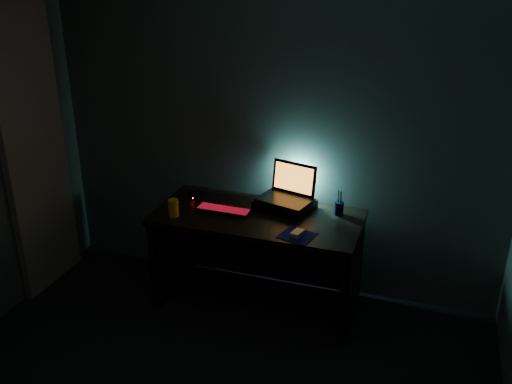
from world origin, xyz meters
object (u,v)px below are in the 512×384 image
pen_cup (339,208)px  router (198,196)px  mouse (297,233)px  juice_glass (173,208)px  laptop (289,191)px  keyboard (224,210)px

pen_cup → router: bearing=-176.9°
mouse → juice_glass: bearing=-167.4°
mouse → juice_glass: juice_glass is taller
router → pen_cup: bearing=25.4°
pen_cup → router: size_ratio=0.59×
juice_glass → router: 0.35m
laptop → mouse: 0.50m
mouse → laptop: bearing=126.4°
keyboard → router: size_ratio=2.48×
keyboard → mouse: 0.64m
mouse → router: bearing=171.6°
keyboard → router: bearing=151.4°
pen_cup → juice_glass: size_ratio=0.76×
keyboard → mouse: mouse is taller
mouse → keyboard: bearing=175.5°
mouse → router: (-0.88, 0.36, 0.00)m
juice_glass → router: (0.04, 0.34, -0.04)m
laptop → keyboard: 0.50m
mouse → pen_cup: size_ratio=1.03×
laptop → router: bearing=-157.8°
pen_cup → mouse: bearing=-115.5°
laptop → keyboard: laptop is taller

